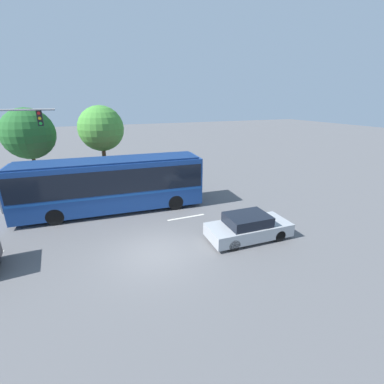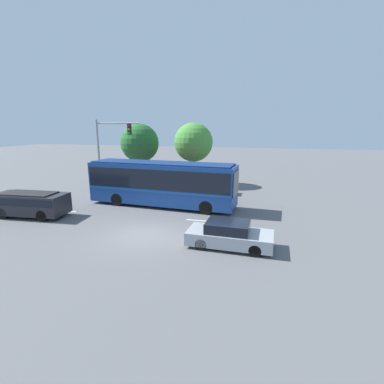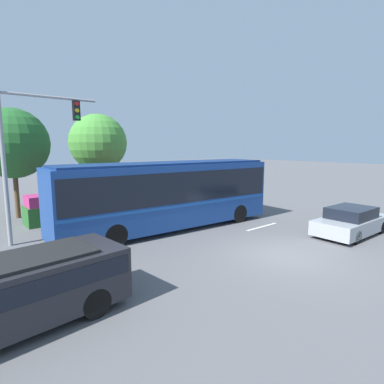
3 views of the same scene
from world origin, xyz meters
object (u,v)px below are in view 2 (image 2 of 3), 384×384
(city_bus, at_px, (162,181))
(sedan_foreground, at_px, (229,235))
(suv_left_lane, at_px, (31,202))
(street_tree_centre, at_px, (193,142))
(street_tree_left, at_px, (140,143))
(traffic_light_pole, at_px, (107,147))

(city_bus, relative_size, sedan_foreground, 2.64)
(suv_left_lane, bearing_deg, street_tree_centre, 54.86)
(sedan_foreground, bearing_deg, suv_left_lane, 174.99)
(city_bus, xyz_separation_m, suv_left_lane, (-7.79, -4.78, -0.96))
(suv_left_lane, bearing_deg, street_tree_left, 74.31)
(sedan_foreground, xyz_separation_m, street_tree_left, (-11.36, 14.21, 3.70))
(city_bus, height_order, street_tree_centre, street_tree_centre)
(city_bus, height_order, sedan_foreground, city_bus)
(city_bus, distance_m, sedan_foreground, 8.93)
(traffic_light_pole, bearing_deg, street_tree_left, 84.96)
(traffic_light_pole, height_order, street_tree_left, traffic_light_pole)
(sedan_foreground, xyz_separation_m, traffic_light_pole, (-11.86, 8.63, 3.66))
(traffic_light_pole, height_order, street_tree_centre, traffic_light_pole)
(sedan_foreground, height_order, street_tree_centre, street_tree_centre)
(traffic_light_pole, bearing_deg, city_bus, -20.73)
(city_bus, xyz_separation_m, traffic_light_pole, (-5.80, 2.19, 2.36))
(sedan_foreground, height_order, traffic_light_pole, traffic_light_pole)
(city_bus, xyz_separation_m, sedan_foreground, (6.06, -6.44, -1.30))
(sedan_foreground, distance_m, suv_left_lane, 13.95)
(city_bus, distance_m, street_tree_left, 9.72)
(sedan_foreground, xyz_separation_m, suv_left_lane, (-13.85, 1.65, 0.34))
(city_bus, bearing_deg, street_tree_centre, 92.00)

